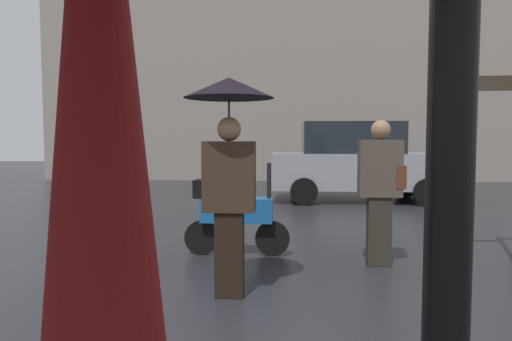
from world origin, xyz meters
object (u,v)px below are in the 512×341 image
(folded_patio_umbrella_near, at_px, (99,73))
(pedestrian_with_bag, at_px, (381,184))
(pedestrian_with_umbrella, at_px, (229,139))
(parked_car_left, at_px, (357,161))
(parked_scooter, at_px, (233,214))

(folded_patio_umbrella_near, distance_m, pedestrian_with_bag, 4.87)
(pedestrian_with_umbrella, bearing_deg, pedestrian_with_bag, 147.78)
(folded_patio_umbrella_near, height_order, pedestrian_with_bag, folded_patio_umbrella_near)
(folded_patio_umbrella_near, bearing_deg, parked_car_left, 78.35)
(folded_patio_umbrella_near, xyz_separation_m, parked_scooter, (-0.29, 4.97, -1.13))
(pedestrian_with_umbrella, xyz_separation_m, pedestrian_with_bag, (1.69, 1.21, -0.54))
(parked_scooter, height_order, parked_car_left, parked_car_left)
(folded_patio_umbrella_near, relative_size, pedestrian_with_umbrella, 1.20)
(parked_car_left, bearing_deg, pedestrian_with_bag, 96.15)
(folded_patio_umbrella_near, bearing_deg, pedestrian_with_umbrella, 92.37)
(pedestrian_with_bag, bearing_deg, parked_scooter, -127.89)
(pedestrian_with_umbrella, bearing_deg, parked_car_left, -175.52)
(pedestrian_with_umbrella, distance_m, parked_car_left, 7.66)
(pedestrian_with_umbrella, xyz_separation_m, parked_scooter, (-0.15, 1.61, -0.99))
(parked_scooter, bearing_deg, parked_car_left, 49.20)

